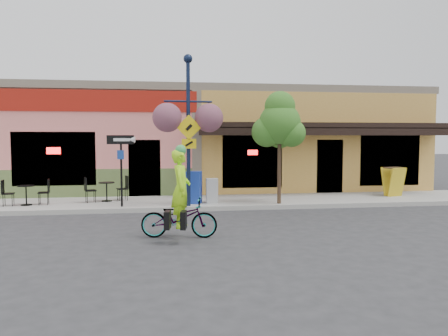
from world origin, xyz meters
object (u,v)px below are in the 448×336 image
one_way_sign (121,171)px  street_tree (280,147)px  lamp_post (188,131)px  building (211,140)px  bicycle (179,218)px  newspaper_box_grey (212,191)px  newspaper_box_blue (194,187)px  cyclist_rider (181,199)px

one_way_sign → street_tree: size_ratio=0.60×
lamp_post → one_way_sign: (-2.16, 0.17, -1.30)m
building → bicycle: bearing=-100.4°
building → one_way_sign: building is taller
street_tree → newspaper_box_grey: bearing=168.6°
one_way_sign → newspaper_box_blue: one_way_sign is taller
newspaper_box_blue → cyclist_rider: bearing=-81.6°
newspaper_box_blue → newspaper_box_grey: size_ratio=1.30×
building → lamp_post: size_ratio=3.70×
street_tree → lamp_post: bearing=-178.3°
one_way_sign → building: bearing=72.1°
newspaper_box_blue → street_tree: (2.87, -0.46, 1.37)m
newspaper_box_blue → newspaper_box_grey: 0.64m
street_tree → newspaper_box_blue: bearing=171.0°
building → newspaper_box_blue: (-1.28, -6.20, -1.56)m
cyclist_rider → street_tree: bearing=-32.3°
cyclist_rider → lamp_post: size_ratio=0.38×
newspaper_box_blue → street_tree: size_ratio=0.28×
cyclist_rider → bicycle: bearing=99.1°
lamp_post → one_way_sign: lamp_post is taller
cyclist_rider → newspaper_box_grey: cyclist_rider is taller
cyclist_rider → one_way_sign: (-1.74, 4.04, 0.38)m
cyclist_rider → newspaper_box_grey: size_ratio=2.22×
cyclist_rider → street_tree: street_tree is taller
cyclist_rider → street_tree: 5.41m
building → street_tree: building is taller
newspaper_box_grey → street_tree: size_ratio=0.22×
building → bicycle: building is taller
building → street_tree: bearing=-76.6°
newspaper_box_blue → newspaper_box_grey: bearing=16.3°
cyclist_rider → newspaper_box_blue: (0.63, 4.43, -0.23)m
lamp_post → bicycle: bearing=-101.6°
cyclist_rider → one_way_sign: one_way_sign is taller
building → lamp_post: lamp_post is taller
bicycle → one_way_sign: size_ratio=0.79×
bicycle → cyclist_rider: (0.05, 0.00, 0.45)m
newspaper_box_blue → lamp_post: bearing=-94.3°
one_way_sign → lamp_post: bearing=6.7°
cyclist_rider → street_tree: size_ratio=0.48×
bicycle → newspaper_box_grey: newspaper_box_grey is taller
bicycle → lamp_post: size_ratio=0.37×
building → newspaper_box_blue: bearing=-101.6°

